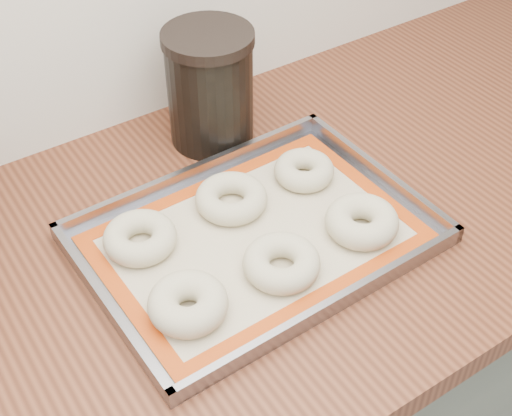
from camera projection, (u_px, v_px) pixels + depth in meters
countertop at (111, 299)px, 0.93m from camera, size 3.06×0.68×0.04m
baking_tray at (256, 237)px, 0.98m from camera, size 0.47×0.34×0.03m
baking_mat at (256, 238)px, 0.98m from camera, size 0.43×0.30×0.00m
bagel_front_left at (188, 304)px, 0.87m from camera, size 0.11×0.11×0.04m
bagel_front_mid at (282, 263)px, 0.92m from camera, size 0.12×0.12×0.03m
bagel_front_right at (362, 221)px, 0.98m from camera, size 0.11×0.11×0.04m
bagel_back_left at (140, 238)px, 0.96m from camera, size 0.11×0.11×0.03m
bagel_back_mid at (231, 198)px, 1.02m from camera, size 0.10×0.10×0.03m
bagel_back_right at (304, 170)px, 1.06m from camera, size 0.09×0.09×0.03m
canister_right at (210, 87)px, 1.10m from camera, size 0.14×0.14×0.19m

